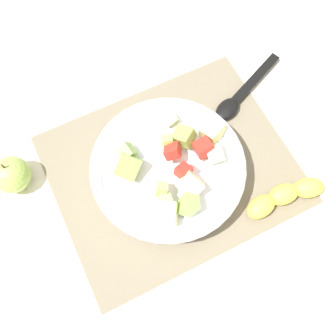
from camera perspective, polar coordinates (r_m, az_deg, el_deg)
The scene contains 6 objects.
ground_plane at distance 0.71m, azimuth 0.60°, elevation -0.16°, with size 2.40×2.40×0.00m, color silver.
placemat at distance 0.70m, azimuth 0.61°, elevation -0.07°, with size 0.42×0.35×0.01m, color #756B56.
salad_bowl at distance 0.66m, azimuth 0.06°, elevation -0.19°, with size 0.26×0.26×0.09m.
serving_spoon at distance 0.78m, azimuth 10.29°, elevation 10.20°, with size 0.19×0.10×0.01m.
whole_apple at distance 0.72m, azimuth -21.96°, elevation -0.91°, with size 0.07×0.07×0.08m.
banana_whole at distance 0.70m, azimuth 16.71°, elevation -3.99°, with size 0.15×0.05×0.04m.
Camera 1 is at (0.12, 0.23, 0.66)m, focal length 41.56 mm.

